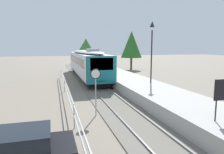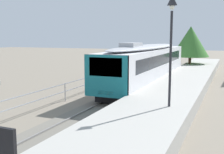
# 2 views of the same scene
# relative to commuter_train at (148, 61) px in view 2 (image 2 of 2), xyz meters

# --- Properties ---
(ground_plane) EXTENTS (160.00, 160.00, 0.00)m
(ground_plane) POSITION_rel_commuter_train_xyz_m (-3.00, -7.34, -2.14)
(ground_plane) COLOR slate
(track_rails) EXTENTS (3.20, 60.00, 0.14)m
(track_rails) POSITION_rel_commuter_train_xyz_m (0.00, -7.34, -2.11)
(track_rails) COLOR #6B665B
(track_rails) RESTS_ON ground
(commuter_train) EXTENTS (2.82, 18.31, 3.74)m
(commuter_train) POSITION_rel_commuter_train_xyz_m (0.00, 0.00, 0.00)
(commuter_train) COLOR silver
(commuter_train) RESTS_ON track_rails
(station_platform) EXTENTS (3.90, 60.00, 0.90)m
(station_platform) POSITION_rel_commuter_train_xyz_m (3.25, -7.34, -1.69)
(station_platform) COLOR #A8A59E
(station_platform) RESTS_ON ground
(platform_lamp_mid_platform) EXTENTS (0.34, 0.34, 5.35)m
(platform_lamp_mid_platform) POSITION_rel_commuter_train_xyz_m (4.14, -10.56, 2.48)
(platform_lamp_mid_platform) COLOR #232328
(platform_lamp_mid_platform) RESTS_ON station_platform
(tree_behind_carpark) EXTENTS (4.75, 4.75, 5.68)m
(tree_behind_carpark) POSITION_rel_commuter_train_xyz_m (1.91, 13.06, 1.59)
(tree_behind_carpark) COLOR brown
(tree_behind_carpark) RESTS_ON ground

